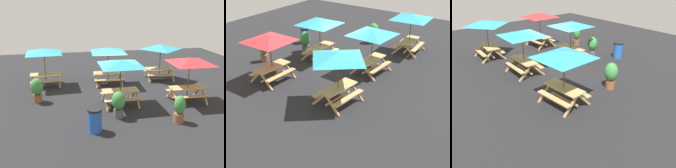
# 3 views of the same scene
# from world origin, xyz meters

# --- Properties ---
(ground_plane) EXTENTS (24.00, 24.00, 0.00)m
(ground_plane) POSITION_xyz_m (0.00, 0.00, 0.00)
(ground_plane) COLOR #232326
(ground_plane) RESTS_ON ground
(picnic_table_0) EXTENTS (2.83, 2.83, 2.34)m
(picnic_table_0) POSITION_xyz_m (3.45, -1.83, 1.99)
(picnic_table_0) COLOR tan
(picnic_table_0) RESTS_ON ground
(picnic_table_1) EXTENTS (2.19, 2.19, 2.34)m
(picnic_table_1) POSITION_xyz_m (3.40, 1.98, 1.99)
(picnic_table_1) COLOR tan
(picnic_table_1) RESTS_ON ground
(picnic_table_2) EXTENTS (2.82, 2.82, 2.34)m
(picnic_table_2) POSITION_xyz_m (-3.83, 2.02, 1.99)
(picnic_table_2) COLOR tan
(picnic_table_2) RESTS_ON ground
(picnic_table_3) EXTENTS (2.82, 2.82, 2.34)m
(picnic_table_3) POSITION_xyz_m (-0.06, 1.61, 1.99)
(picnic_table_3) COLOR tan
(picnic_table_3) RESTS_ON ground
(picnic_table_4) EXTENTS (2.83, 2.83, 2.34)m
(picnic_table_4) POSITION_xyz_m (-0.02, -1.62, 1.99)
(picnic_table_4) COLOR tan
(picnic_table_4) RESTS_ON ground
(trash_bin_blue) EXTENTS (0.59, 0.59, 0.98)m
(trash_bin_blue) POSITION_xyz_m (-1.59, -4.08, 0.49)
(trash_bin_blue) COLOR blue
(trash_bin_blue) RESTS_ON ground
(potted_plant_0) EXTENTS (0.47, 0.47, 1.21)m
(potted_plant_0) POSITION_xyz_m (2.03, -3.95, 0.62)
(potted_plant_0) COLOR #935138
(potted_plant_0) RESTS_ON ground
(potted_plant_1) EXTENTS (0.61, 0.61, 1.23)m
(potted_plant_1) POSITION_xyz_m (-0.42, -3.05, 0.69)
(potted_plant_1) COLOR #59595B
(potted_plant_1) RESTS_ON ground
(potted_plant_2) EXTENTS (0.62, 0.62, 1.26)m
(potted_plant_2) POSITION_xyz_m (-4.10, -0.52, 0.71)
(potted_plant_2) COLOR #935138
(potted_plant_2) RESTS_ON ground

